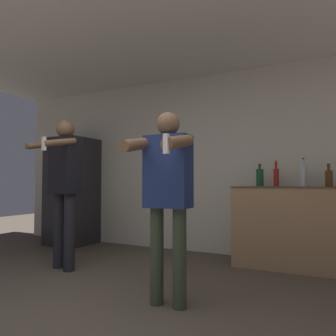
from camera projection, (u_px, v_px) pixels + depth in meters
name	position (u px, v px, depth m)	size (l,w,h in m)	color
wall_back	(211.00, 163.00, 4.69)	(7.00, 0.06, 2.55)	beige
ceiling_slab	(163.00, 30.00, 3.39)	(7.00, 3.48, 0.05)	silver
refrigerator	(72.00, 191.00, 5.33)	(0.63, 0.73, 1.71)	#262628
counter	(301.00, 227.00, 3.81)	(1.52, 0.65, 0.95)	#997551
bottle_clear_vodka	(303.00, 175.00, 3.90)	(0.06, 0.06, 0.34)	silver
bottle_green_wine	(276.00, 176.00, 4.03)	(0.06, 0.06, 0.33)	maroon
bottle_tall_gin	(329.00, 177.00, 3.77)	(0.08, 0.08, 0.29)	#563314
bottle_brown_liquor	(260.00, 177.00, 4.12)	(0.09, 0.09, 0.29)	#194723
person_woman_foreground	(167.00, 186.00, 2.65)	(0.45, 0.51, 1.57)	#38422D
person_man_side	(64.00, 180.00, 3.78)	(0.54, 0.57, 1.72)	black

